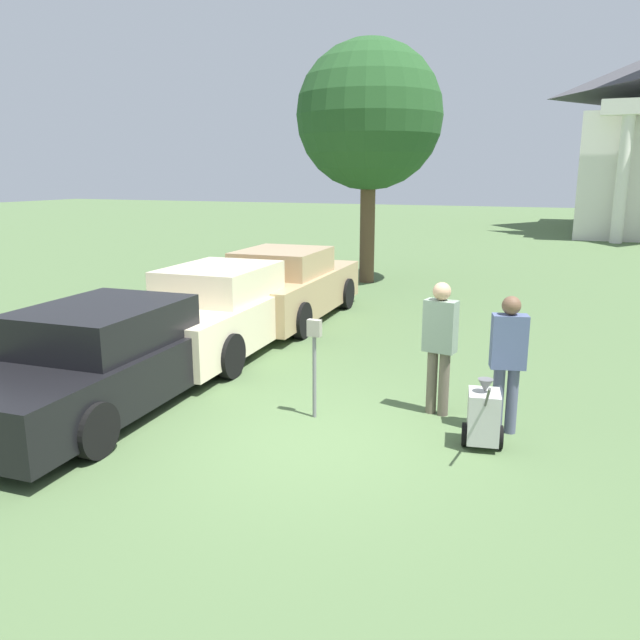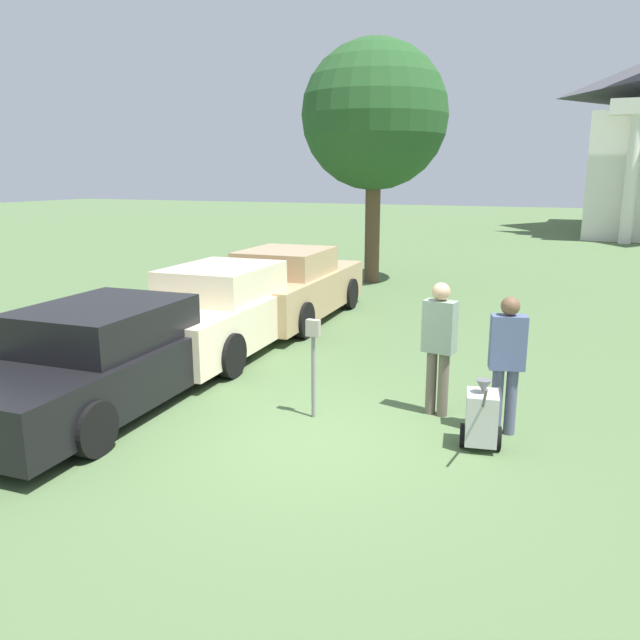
# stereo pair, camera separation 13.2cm
# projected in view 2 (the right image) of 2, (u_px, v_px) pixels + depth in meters

# --- Properties ---
(ground_plane) EXTENTS (120.00, 120.00, 0.00)m
(ground_plane) POSITION_uv_depth(u_px,v_px,m) (301.00, 440.00, 7.59)
(ground_plane) COLOR #4C663D
(parked_car_black) EXTENTS (2.27, 5.38, 1.44)m
(parked_car_black) POSITION_uv_depth(u_px,v_px,m) (114.00, 356.00, 8.79)
(parked_car_black) COLOR black
(parked_car_black) RESTS_ON ground_plane
(parked_car_cream) EXTENTS (2.18, 5.23, 1.56)m
(parked_car_cream) POSITION_uv_depth(u_px,v_px,m) (228.00, 310.00, 11.50)
(parked_car_cream) COLOR beige
(parked_car_cream) RESTS_ON ground_plane
(parked_car_tan) EXTENTS (2.27, 4.94, 1.57)m
(parked_car_tan) POSITION_uv_depth(u_px,v_px,m) (289.00, 287.00, 13.81)
(parked_car_tan) COLOR tan
(parked_car_tan) RESTS_ON ground_plane
(parking_meter) EXTENTS (0.18, 0.09, 1.33)m
(parking_meter) POSITION_uv_depth(u_px,v_px,m) (313.00, 350.00, 8.11)
(parking_meter) COLOR slate
(parking_meter) RESTS_ON ground_plane
(person_worker) EXTENTS (0.45, 0.29, 1.80)m
(person_worker) POSITION_uv_depth(u_px,v_px,m) (439.00, 340.00, 8.17)
(person_worker) COLOR #665B4C
(person_worker) RESTS_ON ground_plane
(person_supervisor) EXTENTS (0.46, 0.32, 1.74)m
(person_supervisor) POSITION_uv_depth(u_px,v_px,m) (507.00, 357.00, 7.57)
(person_supervisor) COLOR #515670
(person_supervisor) RESTS_ON ground_plane
(equipment_cart) EXTENTS (0.51, 1.00, 1.00)m
(equipment_cart) POSITION_uv_depth(u_px,v_px,m) (481.00, 417.00, 7.29)
(equipment_cart) COLOR #B2B2AD
(equipment_cart) RESTS_ON ground_plane
(shade_tree) EXTENTS (4.17, 4.17, 6.88)m
(shade_tree) POSITION_uv_depth(u_px,v_px,m) (375.00, 117.00, 17.70)
(shade_tree) COLOR brown
(shade_tree) RESTS_ON ground_plane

